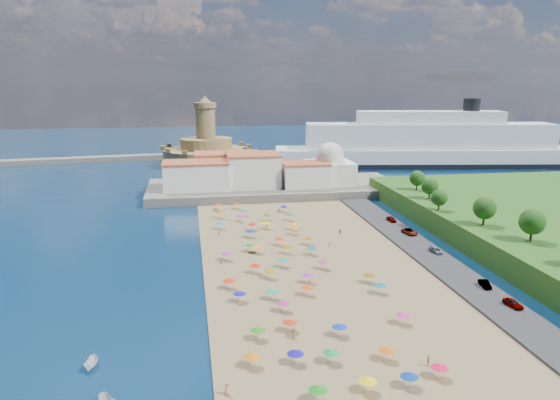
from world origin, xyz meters
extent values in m
plane|color=#071938|center=(0.00, 0.00, 0.00)|extent=(700.00, 700.00, 0.00)
cube|color=#59544C|center=(10.00, 73.00, 1.50)|extent=(90.00, 36.00, 3.00)
cube|color=#59544C|center=(-12.00, 108.00, 1.20)|extent=(18.00, 70.00, 2.40)
cube|color=silver|center=(-18.00, 69.00, 7.50)|extent=(22.00, 14.00, 9.00)
cube|color=silver|center=(2.00, 71.00, 8.50)|extent=(18.00, 16.00, 11.00)
cube|color=silver|center=(20.00, 67.00, 7.00)|extent=(16.00, 12.00, 8.00)
cube|color=silver|center=(-6.00, 83.00, 8.00)|extent=(24.00, 14.00, 10.00)
cube|color=silver|center=(30.00, 71.00, 7.00)|extent=(16.00, 16.00, 8.00)
sphere|color=silver|center=(30.00, 71.00, 13.00)|extent=(10.00, 10.00, 10.00)
cylinder|color=silver|center=(30.00, 71.00, 16.80)|extent=(1.20, 1.20, 1.60)
cylinder|color=olive|center=(-12.00, 138.00, 4.00)|extent=(40.00, 40.00, 8.00)
cylinder|color=olive|center=(-12.00, 138.00, 10.50)|extent=(24.00, 24.00, 5.00)
cylinder|color=olive|center=(-12.00, 138.00, 20.00)|extent=(9.00, 9.00, 14.00)
cylinder|color=olive|center=(-12.00, 138.00, 28.20)|extent=(10.40, 10.40, 2.40)
cone|color=olive|center=(-12.00, 138.00, 30.90)|extent=(6.00, 6.00, 3.00)
cube|color=black|center=(90.19, 120.16, 1.15)|extent=(144.66, 42.24, 2.30)
cube|color=white|center=(90.19, 120.16, 4.26)|extent=(143.61, 41.70, 8.53)
cube|color=white|center=(90.19, 120.16, 14.21)|extent=(114.95, 33.73, 11.37)
cube|color=white|center=(90.19, 120.16, 22.74)|extent=(67.54, 22.96, 5.68)
cylinder|color=black|center=(108.93, 117.35, 28.42)|extent=(7.58, 7.58, 5.68)
cylinder|color=gray|center=(15.00, -24.82, 1.25)|extent=(0.07, 0.07, 2.00)
cone|color=#0D6477|center=(15.00, -24.82, 2.15)|extent=(2.50, 2.50, 0.60)
cylinder|color=gray|center=(-5.78, 48.40, 1.25)|extent=(0.07, 0.07, 2.00)
cone|color=#973C0D|center=(-5.78, 48.40, 2.15)|extent=(2.50, 2.50, 0.60)
cylinder|color=gray|center=(1.16, -23.39, 1.25)|extent=(0.07, 0.07, 2.00)
cone|color=red|center=(1.16, -23.39, 2.15)|extent=(2.50, 2.50, 0.60)
cylinder|color=gray|center=(7.77, -56.42, 1.25)|extent=(0.07, 0.07, 2.00)
cone|color=navy|center=(7.77, -56.42, 2.15)|extent=(2.50, 2.50, 0.60)
cylinder|color=gray|center=(-0.87, -48.47, 1.25)|extent=(0.07, 0.07, 2.00)
cone|color=#167D3D|center=(-0.87, -48.47, 2.15)|extent=(2.50, 2.50, 0.60)
cylinder|color=gray|center=(7.26, 21.87, 1.25)|extent=(0.07, 0.07, 2.00)
cone|color=orange|center=(7.26, 21.87, 2.15)|extent=(2.50, 2.50, 0.60)
cylinder|color=gray|center=(6.59, 17.23, 1.25)|extent=(0.07, 0.07, 2.00)
cone|color=orange|center=(6.59, 17.23, 2.15)|extent=(2.50, 2.50, 0.60)
cylinder|color=gray|center=(-4.96, -37.67, 1.25)|extent=(0.07, 0.07, 2.00)
cone|color=#B02E0E|center=(-4.96, -37.67, 2.15)|extent=(2.50, 2.50, 0.60)
cylinder|color=gray|center=(-12.51, 25.73, 1.25)|extent=(0.07, 0.07, 2.00)
cone|color=#107195|center=(-12.51, 25.73, 2.15)|extent=(2.50, 2.50, 0.60)
cylinder|color=gray|center=(-12.30, -47.73, 1.25)|extent=(0.07, 0.07, 2.00)
cone|color=#CE6A0B|center=(-12.30, -47.73, 2.15)|extent=(2.50, 2.50, 0.60)
cylinder|color=gray|center=(8.21, 7.81, 1.25)|extent=(0.07, 0.07, 2.00)
cone|color=#97590D|center=(8.21, 7.81, 2.15)|extent=(2.50, 2.50, 0.60)
cylinder|color=gray|center=(-5.75, -24.24, 1.25)|extent=(0.07, 0.07, 2.00)
cone|color=#0F9076|center=(-5.75, -24.24, 2.15)|extent=(2.50, 2.50, 0.60)
cylinder|color=gray|center=(14.75, -19.14, 1.25)|extent=(0.07, 0.07, 2.00)
cone|color=#7B4F0B|center=(14.75, -19.14, 2.15)|extent=(2.50, 2.50, 0.60)
cylinder|color=gray|center=(-4.57, -13.68, 1.25)|extent=(0.07, 0.07, 2.00)
cone|color=#85710C|center=(-4.57, -13.68, 2.15)|extent=(2.50, 2.50, 0.60)
cylinder|color=gray|center=(1.96, -56.58, 1.25)|extent=(0.07, 0.07, 2.00)
cone|color=yellow|center=(1.96, -56.58, 2.15)|extent=(2.50, 2.50, 0.60)
cylinder|color=gray|center=(-12.64, -0.52, 1.25)|extent=(0.07, 0.07, 2.00)
cone|color=#9C218E|center=(-12.64, -0.52, 2.15)|extent=(2.50, 2.50, 0.60)
cylinder|color=gray|center=(14.18, -38.09, 1.25)|extent=(0.07, 0.07, 2.00)
cone|color=#BD2872|center=(14.18, -38.09, 2.15)|extent=(2.50, 2.50, 0.60)
cylinder|color=gray|center=(-4.60, -29.86, 1.25)|extent=(0.07, 0.07, 2.00)
cone|color=#AF2577|center=(-4.60, -29.86, 2.15)|extent=(2.50, 2.50, 0.60)
cylinder|color=gray|center=(1.83, 2.00, 1.25)|extent=(0.07, 0.07, 2.00)
cone|color=#795C0B|center=(1.83, 2.00, 2.15)|extent=(2.50, 2.50, 0.60)
cylinder|color=gray|center=(7.33, -49.19, 1.25)|extent=(0.07, 0.07, 2.00)
cone|color=#D35210|center=(7.33, -49.19, 2.15)|extent=(2.50, 2.50, 0.60)
cylinder|color=gray|center=(-0.04, 24.02, 1.25)|extent=(0.07, 0.07, 2.00)
cone|color=yellow|center=(-0.04, 24.02, 2.15)|extent=(2.50, 2.50, 0.60)
cylinder|color=gray|center=(-6.18, 32.89, 1.25)|extent=(0.07, 0.07, 2.00)
cone|color=#BA278B|center=(-6.18, 32.89, 2.15)|extent=(2.50, 2.50, 0.60)
cylinder|color=gray|center=(7.34, -0.02, 1.25)|extent=(0.07, 0.07, 2.00)
cone|color=#0E5C88|center=(7.34, -0.02, 2.15)|extent=(2.50, 2.50, 0.60)
cylinder|color=gray|center=(-7.18, -9.76, 1.25)|extent=(0.07, 0.07, 2.00)
cone|color=red|center=(-7.18, -9.76, 2.15)|extent=(2.50, 2.50, 0.60)
cylinder|color=gray|center=(2.58, -40.58, 1.25)|extent=(0.07, 0.07, 2.00)
cone|color=#0D2BB5|center=(2.58, -40.58, 2.15)|extent=(2.50, 2.50, 0.60)
cylinder|color=gray|center=(-11.76, 37.71, 1.25)|extent=(0.07, 0.07, 2.00)
cone|color=#7F6C0B|center=(-11.76, 37.71, 2.15)|extent=(2.50, 2.50, 0.60)
cylinder|color=gray|center=(-3.93, 23.25, 1.25)|extent=(0.07, 0.07, 2.00)
cone|color=red|center=(-3.93, 23.25, 2.15)|extent=(2.50, 2.50, 0.60)
cylinder|color=gray|center=(-5.25, 16.50, 1.25)|extent=(0.07, 0.07, 2.00)
cone|color=#0B2799|center=(-5.25, 16.50, 2.15)|extent=(2.50, 2.50, 0.60)
cylinder|color=gray|center=(7.67, -9.82, 1.25)|extent=(0.07, 0.07, 2.00)
cone|color=#B5266A|center=(7.67, -9.82, 2.15)|extent=(2.50, 2.50, 0.60)
cylinder|color=gray|center=(-11.85, -24.32, 1.25)|extent=(0.07, 0.07, 2.00)
cone|color=#150CA7|center=(-11.85, -24.32, 2.15)|extent=(2.50, 2.50, 0.60)
cylinder|color=gray|center=(-0.76, -7.09, 1.25)|extent=(0.07, 0.07, 2.00)
cone|color=#0D7F7E|center=(-0.76, -7.09, 2.15)|extent=(2.50, 2.50, 0.60)
cylinder|color=gray|center=(2.64, -17.25, 1.25)|extent=(0.07, 0.07, 2.00)
cone|color=#A3239D|center=(2.64, -17.25, 2.15)|extent=(2.50, 2.50, 0.60)
cylinder|color=gray|center=(-4.58, 38.80, 1.25)|extent=(0.07, 0.07, 2.00)
cone|color=#0F6889|center=(-4.58, 38.80, 2.15)|extent=(2.50, 2.50, 0.60)
cylinder|color=gray|center=(-10.38, -39.63, 1.25)|extent=(0.07, 0.07, 2.00)
cone|color=#258217|center=(-10.38, -39.63, 2.15)|extent=(2.50, 2.50, 0.60)
cylinder|color=gray|center=(-4.98, -57.49, 1.25)|extent=(0.07, 0.07, 2.00)
cone|color=#157919|center=(-4.98, -57.49, 2.15)|extent=(2.50, 2.50, 0.60)
cylinder|color=gray|center=(-6.02, -47.88, 1.25)|extent=(0.07, 0.07, 2.00)
cone|color=#120CA3|center=(-6.02, -47.88, 2.15)|extent=(2.50, 2.50, 0.60)
cylinder|color=gray|center=(1.09, 8.52, 1.25)|extent=(0.07, 0.07, 2.00)
cone|color=#FF270B|center=(1.09, 8.52, 2.15)|extent=(2.50, 2.50, 0.60)
cylinder|color=gray|center=(8.01, 41.98, 1.25)|extent=(0.07, 0.07, 2.00)
cone|color=#180DB0|center=(8.01, 41.98, 2.15)|extent=(2.50, 2.50, 0.60)
cylinder|color=gray|center=(-13.27, -17.54, 1.25)|extent=(0.07, 0.07, 2.00)
cone|color=red|center=(-13.27, -17.54, 2.15)|extent=(2.50, 2.50, 0.60)
cylinder|color=gray|center=(7.95, 31.78, 1.25)|extent=(0.07, 0.07, 2.00)
cone|color=#136F37|center=(7.95, 31.78, 2.15)|extent=(2.50, 2.50, 0.60)
cylinder|color=gray|center=(12.75, -54.93, 1.25)|extent=(0.07, 0.07, 2.00)
cone|color=red|center=(12.75, -54.93, 2.15)|extent=(2.50, 2.50, 0.60)
cylinder|color=gray|center=(-5.11, 3.27, 1.25)|extent=(0.07, 0.07, 2.00)
cone|color=orange|center=(-5.11, 3.27, 2.15)|extent=(2.50, 2.50, 0.60)
cylinder|color=gray|center=(-6.53, 4.82, 1.25)|extent=(0.07, 0.07, 2.00)
cone|color=#14752D|center=(-6.53, 4.82, 2.15)|extent=(2.50, 2.50, 0.60)
cylinder|color=gray|center=(1.46, 32.59, 1.25)|extent=(0.07, 0.07, 2.00)
cone|color=#277214|center=(1.46, 32.59, 2.15)|extent=(2.50, 2.50, 0.60)
cylinder|color=gray|center=(-11.67, 47.70, 1.25)|extent=(0.07, 0.07, 2.00)
cone|color=#E04709|center=(-11.67, 47.70, 2.15)|extent=(2.50, 2.50, 0.60)
imported|color=tan|center=(18.48, 15.48, 1.07)|extent=(1.32, 1.50, 1.64)
imported|color=tan|center=(-16.33, -54.18, 1.16)|extent=(1.02, 0.80, 1.83)
imported|color=tan|center=(-14.00, -2.84, 1.07)|extent=(0.97, 0.88, 1.64)
imported|color=tan|center=(6.55, 41.56, 1.05)|extent=(1.02, 1.20, 1.60)
imported|color=tan|center=(-12.59, 45.56, 1.05)|extent=(1.00, 0.56, 1.61)
imported|color=tan|center=(2.39, -20.00, 1.17)|extent=(1.04, 1.06, 1.84)
imported|color=tan|center=(-13.39, 17.04, 1.17)|extent=(0.74, 1.23, 1.85)
imported|color=tan|center=(0.20, 24.49, 1.12)|extent=(0.97, 1.05, 1.74)
imported|color=tan|center=(-4.85, -40.15, 1.17)|extent=(0.58, 1.72, 1.85)
imported|color=tan|center=(12.68, -51.58, 1.11)|extent=(0.89, 1.07, 1.71)
imported|color=tan|center=(12.82, 5.12, 1.06)|extent=(0.49, 0.65, 1.61)
imported|color=white|center=(-34.98, -43.80, 0.73)|extent=(2.13, 4.00, 1.47)
imported|color=gray|center=(36.00, -26.07, 1.35)|extent=(1.94, 4.13, 1.31)
imported|color=gray|center=(36.00, 24.31, 1.40)|extent=(2.01, 4.25, 1.40)
imported|color=gray|center=(36.00, 11.20, 1.42)|extent=(3.21, 5.50, 1.44)
imported|color=gray|center=(36.00, -35.56, 1.40)|extent=(2.33, 4.32, 1.39)
imported|color=gray|center=(36.00, -4.42, 1.31)|extent=(2.35, 4.41, 1.22)
cylinder|color=#382314|center=(52.36, -15.35, 7.56)|extent=(0.50, 0.50, 3.13)
sphere|color=#14380F|center=(52.36, -15.35, 10.38)|extent=(5.63, 5.63, 5.63)
cylinder|color=#382314|center=(49.12, -1.55, 7.52)|extent=(0.50, 0.50, 3.04)
sphere|color=#14380F|center=(49.12, -1.55, 10.25)|extent=(5.46, 5.46, 5.46)
cylinder|color=#382314|center=(45.27, 14.50, 7.24)|extent=(0.50, 0.50, 2.47)
sphere|color=#14380F|center=(45.27, 14.50, 9.46)|extent=(4.45, 4.45, 4.45)
cylinder|color=#382314|center=(48.78, 28.01, 7.35)|extent=(0.50, 0.50, 2.69)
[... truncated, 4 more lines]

